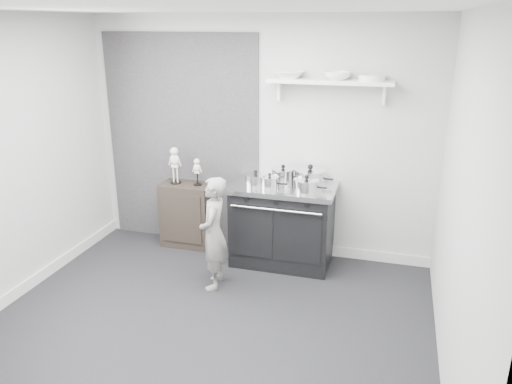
% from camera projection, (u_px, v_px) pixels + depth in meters
% --- Properties ---
extents(ground, '(4.00, 4.00, 0.00)m').
position_uv_depth(ground, '(204.00, 327.00, 4.49)').
color(ground, black).
rests_on(ground, ground).
extents(room_shell, '(4.02, 3.62, 2.71)m').
position_uv_depth(room_shell, '(194.00, 145.00, 4.12)').
color(room_shell, '#B3B4B1').
rests_on(room_shell, ground).
extents(wall_shelf, '(1.30, 0.26, 0.24)m').
position_uv_depth(wall_shelf, '(330.00, 83.00, 5.15)').
color(wall_shelf, white).
rests_on(wall_shelf, room_shell).
extents(stove, '(1.14, 0.71, 0.92)m').
position_uv_depth(stove, '(283.00, 224.00, 5.58)').
color(stove, black).
rests_on(stove, ground).
extents(side_cabinet, '(0.60, 0.35, 0.78)m').
position_uv_depth(side_cabinet, '(187.00, 214.00, 6.04)').
color(side_cabinet, black).
rests_on(side_cabinet, ground).
extents(child, '(0.35, 0.47, 1.17)m').
position_uv_depth(child, '(214.00, 233.00, 5.02)').
color(child, gray).
rests_on(child, ground).
extents(pot_front_left, '(0.33, 0.24, 0.18)m').
position_uv_depth(pot_front_left, '(256.00, 180.00, 5.38)').
color(pot_front_left, silver).
rests_on(pot_front_left, stove).
extents(pot_back_left, '(0.34, 0.25, 0.20)m').
position_uv_depth(pot_back_left, '(283.00, 175.00, 5.51)').
color(pot_back_left, silver).
rests_on(pot_back_left, stove).
extents(pot_back_right, '(0.43, 0.34, 0.23)m').
position_uv_depth(pot_back_right, '(310.00, 177.00, 5.44)').
color(pot_back_right, silver).
rests_on(pot_back_right, stove).
extents(pot_front_right, '(0.35, 0.26, 0.18)m').
position_uv_depth(pot_front_right, '(306.00, 186.00, 5.19)').
color(pot_front_right, silver).
rests_on(pot_front_right, stove).
extents(pot_front_center, '(0.29, 0.21, 0.17)m').
position_uv_depth(pot_front_center, '(270.00, 182.00, 5.31)').
color(pot_front_center, silver).
rests_on(pot_front_center, stove).
extents(skeleton_full, '(0.14, 0.09, 0.51)m').
position_uv_depth(skeleton_full, '(175.00, 163.00, 5.87)').
color(skeleton_full, beige).
rests_on(skeleton_full, side_cabinet).
extents(skeleton_torso, '(0.10, 0.07, 0.37)m').
position_uv_depth(skeleton_torso, '(197.00, 170.00, 5.82)').
color(skeleton_torso, beige).
rests_on(skeleton_torso, side_cabinet).
extents(bowl_large, '(0.32, 0.32, 0.08)m').
position_uv_depth(bowl_large, '(289.00, 75.00, 5.24)').
color(bowl_large, white).
rests_on(bowl_large, wall_shelf).
extents(bowl_small, '(0.27, 0.27, 0.08)m').
position_uv_depth(bowl_small, '(338.00, 76.00, 5.10)').
color(bowl_small, white).
rests_on(bowl_small, wall_shelf).
extents(plate_stack, '(0.26, 0.26, 0.06)m').
position_uv_depth(plate_stack, '(372.00, 78.00, 5.02)').
color(plate_stack, white).
rests_on(plate_stack, wall_shelf).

